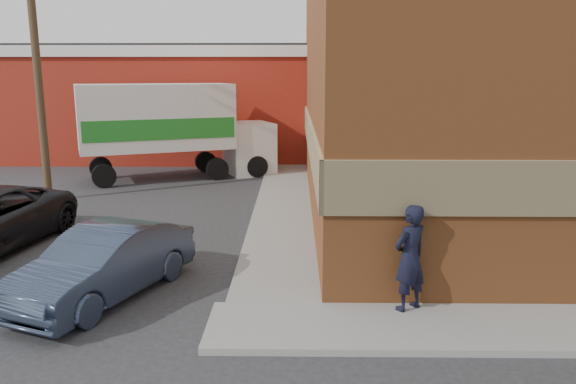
% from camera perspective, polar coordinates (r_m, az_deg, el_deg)
% --- Properties ---
extents(ground, '(90.00, 90.00, 0.00)m').
position_cam_1_polar(ground, '(10.69, -4.75, -11.69)').
color(ground, '#28282B').
rests_on(ground, ground).
extents(brick_building, '(14.25, 18.25, 9.36)m').
position_cam_1_polar(brick_building, '(20.19, 23.12, 12.18)').
color(brick_building, '#995327').
rests_on(brick_building, ground).
extents(sidewalk_west, '(1.80, 18.00, 0.12)m').
position_cam_1_polar(sidewalk_west, '(19.22, -0.44, -0.71)').
color(sidewalk_west, gray).
rests_on(sidewalk_west, ground).
extents(warehouse, '(16.30, 8.30, 5.60)m').
position_cam_1_polar(warehouse, '(30.59, -12.61, 8.95)').
color(warehouse, maroon).
rests_on(warehouse, ground).
extents(utility_pole, '(2.00, 0.26, 9.00)m').
position_cam_1_polar(utility_pole, '(20.59, -24.20, 12.25)').
color(utility_pole, '#4F3A27').
rests_on(utility_pole, ground).
extents(man, '(0.84, 0.79, 1.93)m').
position_cam_1_polar(man, '(10.22, 12.27, -6.55)').
color(man, black).
rests_on(man, sidewalk_south).
extents(sedan, '(2.93, 4.44, 1.38)m').
position_cam_1_polar(sedan, '(11.47, -18.17, -6.91)').
color(sedan, '#2F3A4F').
rests_on(sedan, ground).
extents(box_truck, '(8.11, 5.09, 3.86)m').
position_cam_1_polar(box_truck, '(23.54, -11.39, 6.74)').
color(box_truck, silver).
rests_on(box_truck, ground).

